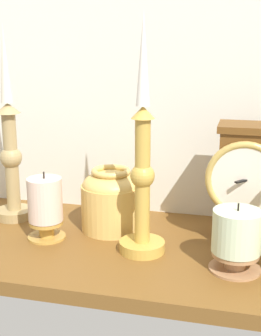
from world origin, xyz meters
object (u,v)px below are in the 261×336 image
at_px(pillar_candle_front, 45,206).
at_px(pillar_candle_near_clock, 236,238).
at_px(candlestick_tall_left, 143,173).
at_px(candlestick_tall_center, 11,150).
at_px(brass_vase_jar, 111,199).
at_px(mantel_clock, 245,182).

bearing_deg(pillar_candle_front, pillar_candle_near_clock, -7.60).
bearing_deg(candlestick_tall_left, pillar_candle_near_clock, -11.35).
distance_m(candlestick_tall_center, brass_vase_jar, 0.22).
bearing_deg(brass_vase_jar, pillar_candle_near_clock, -25.87).
relative_size(mantel_clock, pillar_candle_front, 1.69).
relative_size(candlestick_tall_center, brass_vase_jar, 3.19).
height_order(mantel_clock, pillar_candle_front, mantel_clock).
distance_m(candlestick_tall_center, pillar_candle_front, 0.15).
relative_size(candlestick_tall_left, pillar_candle_near_clock, 3.59).
height_order(mantel_clock, candlestick_tall_left, candlestick_tall_left).
height_order(candlestick_tall_left, pillar_candle_near_clock, candlestick_tall_left).
distance_m(mantel_clock, candlestick_tall_center, 0.45).
bearing_deg(pillar_candle_near_clock, candlestick_tall_center, 164.30).
distance_m(mantel_clock, candlestick_tall_left, 0.19).
relative_size(mantel_clock, candlestick_tall_center, 0.55).
height_order(pillar_candle_front, pillar_candle_near_clock, pillar_candle_front).
xyz_separation_m(mantel_clock, pillar_candle_front, (-0.35, -0.08, -0.05)).
bearing_deg(mantel_clock, brass_vase_jar, -177.93).
relative_size(candlestick_tall_left, brass_vase_jar, 3.32).
height_order(mantel_clock, candlestick_tall_center, candlestick_tall_center).
bearing_deg(pillar_candle_front, brass_vase_jar, 33.79).
relative_size(mantel_clock, brass_vase_jar, 1.76).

